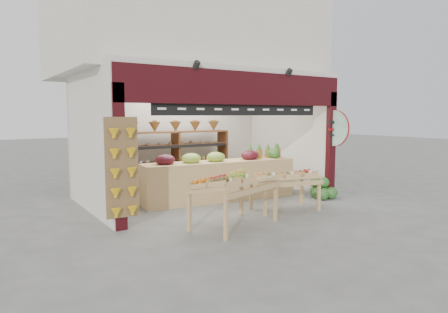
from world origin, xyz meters
TOP-DOWN VIEW (x-y plane):
  - ground at (0.00, 0.00)m, footprint 60.00×60.00m
  - shop_structure at (0.00, 1.61)m, footprint 6.36×5.12m
  - banana_board at (-2.73, -1.17)m, footprint 0.60×0.15m
  - gift_sign at (2.75, -1.15)m, footprint 0.04×0.93m
  - back_shelving at (-0.23, 1.75)m, footprint 3.09×0.51m
  - refrigerator at (-2.00, 1.84)m, footprint 0.88×0.88m
  - cardboard_stack at (-1.56, 0.68)m, footprint 1.06×0.77m
  - mid_counter at (0.13, 0.11)m, footprint 3.91×1.16m
  - display_table_left at (-1.00, -2.00)m, footprint 1.90×1.42m
  - display_table_right at (0.78, -1.53)m, footprint 1.56×1.07m
  - watermelon_pile at (2.45, -1.11)m, footprint 0.73×0.68m

SIDE VIEW (x-z plane):
  - ground at x=0.00m, z-range 0.00..0.00m
  - watermelon_pile at x=2.45m, z-range -0.07..0.44m
  - cardboard_stack at x=-1.56m, z-range -0.09..0.60m
  - mid_counter at x=0.13m, z-range -0.07..1.12m
  - display_table_right at x=0.78m, z-range 0.26..1.19m
  - display_table_left at x=-1.00m, z-range 0.30..1.37m
  - refrigerator at x=-2.00m, z-range 0.00..1.86m
  - banana_board at x=-2.73m, z-range 0.22..2.02m
  - back_shelving at x=-0.23m, z-range 0.22..2.13m
  - gift_sign at x=2.75m, z-range 1.29..2.21m
  - shop_structure at x=0.00m, z-range 1.22..6.62m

